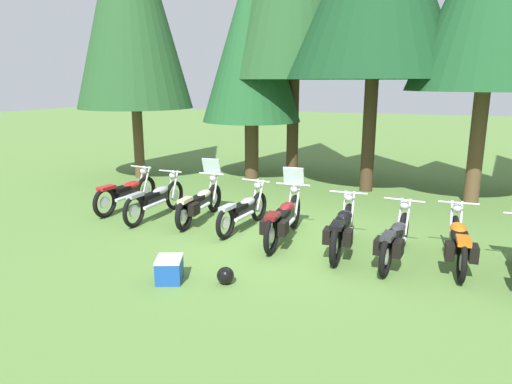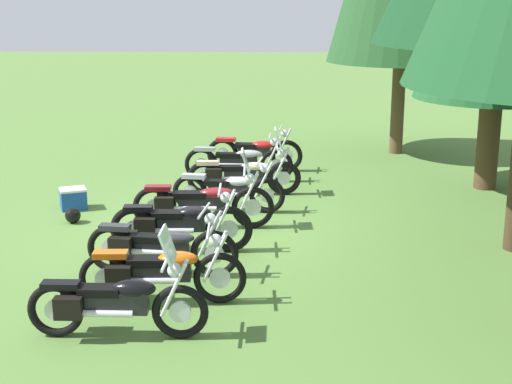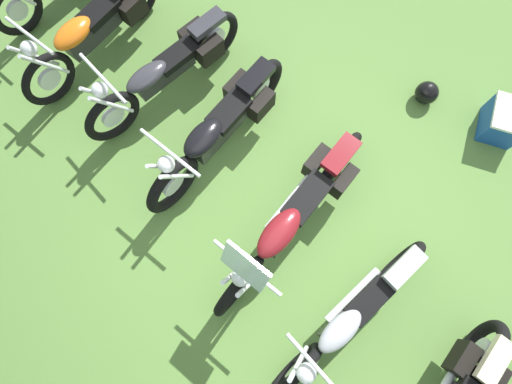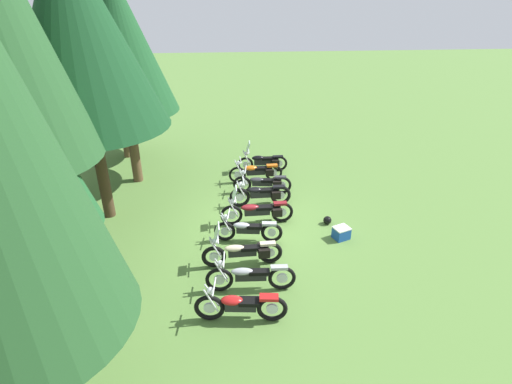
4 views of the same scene
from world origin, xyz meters
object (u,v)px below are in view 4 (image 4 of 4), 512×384
Objects in this scene: motorcycle_5 at (261,194)px; motorcycle_6 at (263,183)px; motorcycle_1 at (250,276)px; pine_tree_4 at (118,41)px; motorcycle_7 at (257,171)px; motorcycle_4 at (258,211)px; pine_tree_3 at (75,32)px; motorcycle_0 at (240,305)px; motorcycle_2 at (243,252)px; pine_tree_1 at (6,129)px; motorcycle_3 at (248,230)px; pine_tree_5 at (107,19)px; dropped_helmet at (327,220)px; motorcycle_8 at (263,161)px; picnic_cooler at (341,233)px.

motorcycle_6 is at bearing -101.86° from motorcycle_5.
motorcycle_1 is 9.52m from pine_tree_4.
motorcycle_4 is at bearing 83.47° from motorcycle_7.
pine_tree_3 is at bearing 1.35° from motorcycle_5.
pine_tree_4 is at bearing -9.82° from pine_tree_3.
motorcycle_0 is 0.28× the size of pine_tree_4.
pine_tree_1 reaches higher than motorcycle_2.
pine_tree_4 reaches higher than motorcycle_2.
motorcycle_1 is at bearing -149.95° from pine_tree_4.
motorcycle_3 is 4.31m from motorcycle_7.
dropped_helmet is (-6.70, -7.82, -5.77)m from pine_tree_5.
motorcycle_1 is 8.44× the size of dropped_helmet.
dropped_helmet is (-1.47, -2.07, -0.32)m from motorcycle_5.
motorcycle_0 is at bearing 82.99° from motorcycle_2.
motorcycle_5 is (3.43, -0.84, 0.02)m from motorcycle_2.
motorcycle_4 is at bearing -63.01° from pine_tree_1.
motorcycle_2 reaches higher than dropped_helmet.
motorcycle_0 is 12.98m from pine_tree_5.
pine_tree_5 is (5.49, 0.45, -0.04)m from pine_tree_3.
motorcycle_2 is 8.70m from pine_tree_4.
motorcycle_3 is 0.95× the size of motorcycle_6.
motorcycle_0 is 0.23× the size of pine_tree_5.
motorcycle_1 is 8.32m from pine_tree_3.
dropped_helmet is at bearing -71.69° from pine_tree_1.
motorcycle_8 reaches higher than motorcycle_1.
motorcycle_6 reaches higher than picnic_cooler.
motorcycle_6 is at bearing -96.93° from motorcycle_3.
pine_tree_1 is 0.88× the size of pine_tree_4.
motorcycle_2 is 1.07× the size of motorcycle_8.
motorcycle_0 is at bearing 78.01° from motorcycle_5.
pine_tree_4 is at bearing -58.12° from motorcycle_2.
motorcycle_0 is 0.96× the size of motorcycle_2.
pine_tree_4 is 0.81× the size of pine_tree_5.
motorcycle_1 is at bearing -100.16° from motorcycle_0.
pine_tree_5 reaches higher than motorcycle_3.
pine_tree_1 is (-7.10, 6.24, 3.92)m from motorcycle_8.
motorcycle_2 is 7.76m from pine_tree_3.
pine_tree_4 is 28.43× the size of dropped_helmet.
motorcycle_2 is at bearing -150.46° from pine_tree_5.
pine_tree_1 is 0.71× the size of pine_tree_5.
motorcycle_4 is at bearing 77.72° from motorcycle_5.
dropped_helmet is at bearing -147.83° from motorcycle_2.
motorcycle_4 is at bearing -129.39° from pine_tree_4.
motorcycle_1 is 1.05× the size of motorcycle_5.
motorcycle_3 is at bearing -145.71° from pine_tree_5.
pine_tree_3 reaches higher than motorcycle_6.
pine_tree_4 is at bearing -8.52° from motorcycle_7.
motorcycle_1 is at bearing 79.92° from motorcycle_4.
pine_tree_4 is (3.76, 4.58, 4.89)m from motorcycle_4.
motorcycle_0 reaches higher than motorcycle_3.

